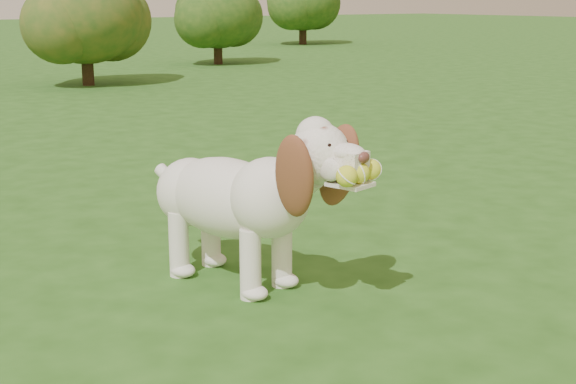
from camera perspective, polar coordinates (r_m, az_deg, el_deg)
ground at (r=3.41m, az=-17.07°, el=-5.45°), size 80.00×80.00×0.00m
dog at (r=3.02m, az=-3.09°, el=-0.08°), size 0.54×1.05×0.69m
shrub_c at (r=10.52m, az=-14.27°, el=12.12°), size 1.44×1.44×1.49m
shrub_d at (r=13.60m, az=-5.05°, el=12.61°), size 1.39×1.39×1.44m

